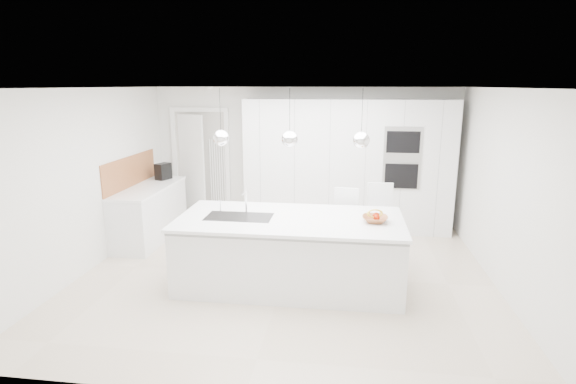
# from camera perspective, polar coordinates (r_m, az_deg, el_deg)

# --- Properties ---
(floor) EXTENTS (5.50, 5.50, 0.00)m
(floor) POSITION_cam_1_polar(r_m,az_deg,el_deg) (6.24, -0.37, -10.51)
(floor) COLOR beige
(floor) RESTS_ON ground
(wall_back) EXTENTS (5.50, 0.00, 5.50)m
(wall_back) POSITION_cam_1_polar(r_m,az_deg,el_deg) (8.29, 2.00, 4.52)
(wall_back) COLOR silver
(wall_back) RESTS_ON ground
(wall_left) EXTENTS (0.00, 5.00, 5.00)m
(wall_left) POSITION_cam_1_polar(r_m,az_deg,el_deg) (6.79, -24.04, 1.36)
(wall_left) COLOR silver
(wall_left) RESTS_ON ground
(ceiling) EXTENTS (5.50, 5.50, 0.00)m
(ceiling) POSITION_cam_1_polar(r_m,az_deg,el_deg) (5.71, -0.41, 13.09)
(ceiling) COLOR white
(ceiling) RESTS_ON wall_back
(tall_cabinets) EXTENTS (3.60, 0.60, 2.30)m
(tall_cabinets) POSITION_cam_1_polar(r_m,az_deg,el_deg) (7.97, 7.52, 3.33)
(tall_cabinets) COLOR white
(tall_cabinets) RESTS_ON floor
(oven_stack) EXTENTS (0.62, 0.04, 1.05)m
(oven_stack) POSITION_cam_1_polar(r_m,az_deg,el_deg) (7.69, 14.30, 4.16)
(oven_stack) COLOR #A5A5A8
(oven_stack) RESTS_ON tall_cabinets
(doorway_frame) EXTENTS (1.11, 0.08, 2.13)m
(doorway_frame) POSITION_cam_1_polar(r_m,az_deg,el_deg) (8.70, -10.94, 3.21)
(doorway_frame) COLOR white
(doorway_frame) RESTS_ON floor
(hallway_door) EXTENTS (0.76, 0.38, 2.00)m
(hallway_door) POSITION_cam_1_polar(r_m,az_deg,el_deg) (8.74, -12.59, 3.05)
(hallway_door) COLOR white
(hallway_door) RESTS_ON floor
(radiator) EXTENTS (0.32, 0.04, 1.40)m
(radiator) POSITION_cam_1_polar(r_m,az_deg,el_deg) (8.63, -8.89, 2.03)
(radiator) COLOR white
(radiator) RESTS_ON floor
(left_base_cabinets) EXTENTS (0.60, 1.80, 0.86)m
(left_base_cabinets) POSITION_cam_1_polar(r_m,az_deg,el_deg) (7.87, -17.10, -2.69)
(left_base_cabinets) COLOR white
(left_base_cabinets) RESTS_ON floor
(left_worktop) EXTENTS (0.62, 1.82, 0.04)m
(left_worktop) POSITION_cam_1_polar(r_m,az_deg,el_deg) (7.76, -17.33, 0.51)
(left_worktop) COLOR white
(left_worktop) RESTS_ON left_base_cabinets
(oak_backsplash) EXTENTS (0.02, 1.80, 0.50)m
(oak_backsplash) POSITION_cam_1_polar(r_m,az_deg,el_deg) (7.83, -19.39, 2.49)
(oak_backsplash) COLOR #AA693E
(oak_backsplash) RESTS_ON wall_left
(island_base) EXTENTS (2.80, 1.20, 0.86)m
(island_base) POSITION_cam_1_polar(r_m,az_deg,el_deg) (5.79, 0.20, -7.87)
(island_base) COLOR white
(island_base) RESTS_ON floor
(island_worktop) EXTENTS (2.84, 1.40, 0.04)m
(island_worktop) POSITION_cam_1_polar(r_m,az_deg,el_deg) (5.69, 0.27, -3.47)
(island_worktop) COLOR white
(island_worktop) RESTS_ON island_base
(island_sink) EXTENTS (0.84, 0.44, 0.18)m
(island_sink) POSITION_cam_1_polar(r_m,az_deg,el_deg) (5.78, -6.21, -3.91)
(island_sink) COLOR #3F3F42
(island_sink) RESTS_ON island_worktop
(island_tap) EXTENTS (0.02, 0.02, 0.30)m
(island_tap) POSITION_cam_1_polar(r_m,az_deg,el_deg) (5.89, -5.34, -1.22)
(island_tap) COLOR white
(island_tap) RESTS_ON island_worktop
(pendant_left) EXTENTS (0.20, 0.20, 0.20)m
(pendant_left) POSITION_cam_1_polar(r_m,az_deg,el_deg) (5.60, -8.50, 6.79)
(pendant_left) COLOR white
(pendant_left) RESTS_ON ceiling
(pendant_mid) EXTENTS (0.20, 0.20, 0.20)m
(pendant_mid) POSITION_cam_1_polar(r_m,az_deg,el_deg) (5.43, 0.22, 6.73)
(pendant_mid) COLOR white
(pendant_mid) RESTS_ON ceiling
(pendant_right) EXTENTS (0.20, 0.20, 0.20)m
(pendant_right) POSITION_cam_1_polar(r_m,az_deg,el_deg) (5.39, 9.27, 6.50)
(pendant_right) COLOR white
(pendant_right) RESTS_ON ceiling
(fruit_bowl) EXTENTS (0.33, 0.33, 0.08)m
(fruit_bowl) POSITION_cam_1_polar(r_m,az_deg,el_deg) (5.59, 10.99, -3.40)
(fruit_bowl) COLOR #AA693E
(fruit_bowl) RESTS_ON island_worktop
(espresso_machine) EXTENTS (0.26, 0.31, 0.29)m
(espresso_machine) POSITION_cam_1_polar(r_m,az_deg,el_deg) (8.25, -15.56, 2.54)
(espresso_machine) COLOR black
(espresso_machine) RESTS_ON left_worktop
(bar_stool_left) EXTENTS (0.43, 0.55, 1.10)m
(bar_stool_left) POSITION_cam_1_polar(r_m,az_deg,el_deg) (6.45, 7.32, -4.60)
(bar_stool_left) COLOR white
(bar_stool_left) RESTS_ON floor
(bar_stool_right) EXTENTS (0.42, 0.55, 1.15)m
(bar_stool_right) POSITION_cam_1_polar(r_m,az_deg,el_deg) (6.61, 11.54, -4.09)
(bar_stool_right) COLOR white
(bar_stool_right) RESTS_ON floor
(apple_a) EXTENTS (0.08, 0.08, 0.08)m
(apple_a) POSITION_cam_1_polar(r_m,az_deg,el_deg) (5.55, 11.18, -3.20)
(apple_a) COLOR #AC1A02
(apple_a) RESTS_ON fruit_bowl
(apple_b) EXTENTS (0.09, 0.09, 0.09)m
(apple_b) POSITION_cam_1_polar(r_m,az_deg,el_deg) (5.61, 11.14, -2.99)
(apple_b) COLOR #AC1A02
(apple_b) RESTS_ON fruit_bowl
(banana_bunch) EXTENTS (0.23, 0.17, 0.21)m
(banana_bunch) POSITION_cam_1_polar(r_m,az_deg,el_deg) (5.56, 10.97, -2.69)
(banana_bunch) COLOR yellow
(banana_bunch) RESTS_ON fruit_bowl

